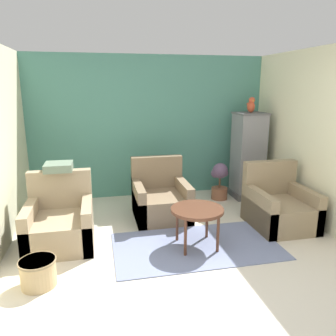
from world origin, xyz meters
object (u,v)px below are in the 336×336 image
Objects in this scene: parrot at (251,105)px; armchair_left at (60,224)px; wicker_basket at (38,272)px; armchair_middle at (161,200)px; armchair_right at (279,207)px; potted_plant at (220,180)px; coffee_table at (197,212)px; birdcage at (248,156)px.

armchair_left is at bearing -158.76° from parrot.
wicker_basket is at bearing -98.53° from armchair_left.
armchair_middle reaches higher than wicker_basket.
armchair_middle is 2.16m from wicker_basket.
potted_plant is at bearing 108.12° from armchair_right.
coffee_table is 1.10m from armchair_middle.
armchair_right is at bearing 15.49° from coffee_table.
parrot is (1.70, 0.61, 1.36)m from armchair_middle.
birdcage is 5.66× the size of parrot.
coffee_table is 2.43× the size of parrot.
armchair_middle is (-0.25, 1.05, -0.19)m from coffee_table.
armchair_right is 0.58× the size of birdcage.
armchair_right is 2.43× the size of wicker_basket.
armchair_left is 3.37m from birdcage.
parrot is at bearing 3.03° from potted_plant.
armchair_left is 2.43× the size of wicker_basket.
birdcage is at bearing 85.02° from armchair_right.
armchair_left and armchair_right have the same top height.
potted_plant reaches higher than coffee_table.
armchair_middle is at bearing 156.78° from armchair_right.
armchair_middle is 1.36× the size of potted_plant.
parrot is at bearing 48.86° from coffee_table.
birdcage reaches higher than armchair_middle.
parrot is 0.41× the size of potted_plant.
potted_plant is (-0.52, -0.03, -0.40)m from birdcage.
coffee_table is at bearing -164.51° from armchair_right.
potted_plant is at bearing 24.55° from armchair_left.
birdcage is 0.88m from parrot.
armchair_middle is at bearing -160.40° from birdcage.
wicker_basket is at bearing -165.25° from armchair_right.
armchair_right is 1.38m from birdcage.
parrot is at bearing 19.66° from armchair_middle.
potted_plant is at bearing 37.48° from wicker_basket.
coffee_table is 0.73× the size of armchair_left.
armchair_right is 3.31× the size of parrot.
wicker_basket is (-3.24, -2.11, -0.60)m from birdcage.
potted_plant is (-0.52, -0.03, -1.28)m from parrot.
armchair_left is 2.84m from potted_plant.
armchair_right is 3.24m from wicker_basket.
wicker_basket is (-0.14, -0.90, -0.12)m from armchair_left.
parrot reaches higher than armchair_right.
wicker_basket is at bearing -165.81° from coffee_table.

